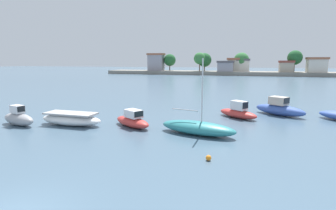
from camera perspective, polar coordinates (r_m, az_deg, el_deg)
name	(u,v)px	position (r m, az deg, el deg)	size (l,w,h in m)	color
moored_boat_1	(19,118)	(24.55, -29.57, -2.49)	(3.79, 2.07, 1.64)	#9E9EA3
moored_boat_2	(71,119)	(22.81, -20.20, -2.87)	(5.32, 1.88, 1.03)	white
moored_boat_3	(132,120)	(21.09, -7.68, -3.33)	(4.03, 3.16, 1.39)	#C63833
moored_boat_4	(198,128)	(18.90, 6.39, -4.88)	(5.82, 2.94, 5.35)	teal
moored_boat_5	(238,112)	(24.96, 14.90, -1.50)	(4.03, 3.49, 1.57)	#C63833
moored_boat_6	(279,109)	(27.43, 22.94, -0.72)	(4.94, 4.08, 1.77)	#3856A8
mooring_buoy_0	(209,158)	(14.26, 8.74, -11.21)	(0.29, 0.29, 0.29)	orange
distant_shoreline	(228,68)	(99.76, 12.78, 7.88)	(91.34, 10.55, 8.62)	gray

